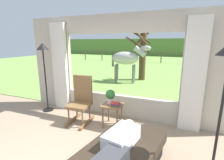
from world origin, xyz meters
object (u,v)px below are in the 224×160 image
(rocking_chair, at_px, (81,100))
(floor_lamp_left, at_px, (43,57))
(potted_plant, at_px, (110,96))
(book_stack, at_px, (115,104))
(side_table, at_px, (113,108))
(horse, at_px, (127,58))
(reclining_person, at_px, (117,145))
(pasture_tree, at_px, (142,54))

(rocking_chair, bearing_deg, floor_lamp_left, 168.50)
(rocking_chair, height_order, floor_lamp_left, floor_lamp_left)
(potted_plant, distance_m, book_stack, 0.25)
(side_table, bearing_deg, book_stack, -33.59)
(horse, bearing_deg, book_stack, 8.32)
(reclining_person, bearing_deg, book_stack, 122.69)
(potted_plant, xyz_separation_m, pasture_tree, (-0.27, 4.85, 0.61))
(floor_lamp_left, height_order, horse, floor_lamp_left)
(rocking_chair, xyz_separation_m, potted_plant, (0.71, 0.11, 0.16))
(side_table, height_order, potted_plant, potted_plant)
(horse, bearing_deg, rocking_chair, -3.47)
(book_stack, bearing_deg, potted_plant, 144.85)
(floor_lamp_left, bearing_deg, potted_plant, -2.55)
(rocking_chair, height_order, horse, horse)
(horse, bearing_deg, reclining_person, 10.30)
(potted_plant, distance_m, horse, 4.19)
(reclining_person, bearing_deg, pasture_tree, 110.02)
(side_table, relative_size, potted_plant, 1.63)
(rocking_chair, xyz_separation_m, pasture_tree, (0.44, 4.97, 0.77))
(rocking_chair, relative_size, book_stack, 5.90)
(reclining_person, xyz_separation_m, book_stack, (-0.51, 1.32, 0.04))
(reclining_person, xyz_separation_m, rocking_chair, (-1.39, 1.32, 0.02))
(reclining_person, bearing_deg, floor_lamp_left, 161.29)
(potted_plant, bearing_deg, side_table, -36.87)
(book_stack, distance_m, pasture_tree, 5.05)
(rocking_chair, distance_m, pasture_tree, 5.05)
(potted_plant, relative_size, floor_lamp_left, 0.17)
(potted_plant, bearing_deg, rocking_chair, -170.95)
(rocking_chair, distance_m, horse, 4.24)
(reclining_person, xyz_separation_m, pasture_tree, (-0.95, 6.29, 0.79))
(side_table, xyz_separation_m, pasture_tree, (-0.35, 4.91, 0.88))
(reclining_person, relative_size, pasture_tree, 0.50)
(reclining_person, relative_size, floor_lamp_left, 0.76)
(book_stack, distance_m, floor_lamp_left, 2.33)
(potted_plant, distance_m, floor_lamp_left, 2.11)
(reclining_person, height_order, horse, horse)
(floor_lamp_left, bearing_deg, side_table, -4.15)
(floor_lamp_left, bearing_deg, rocking_chair, -9.20)
(reclining_person, relative_size, book_stack, 7.54)
(side_table, xyz_separation_m, potted_plant, (-0.08, 0.06, 0.28))
(floor_lamp_left, bearing_deg, horse, 74.25)
(floor_lamp_left, distance_m, pasture_tree, 5.06)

